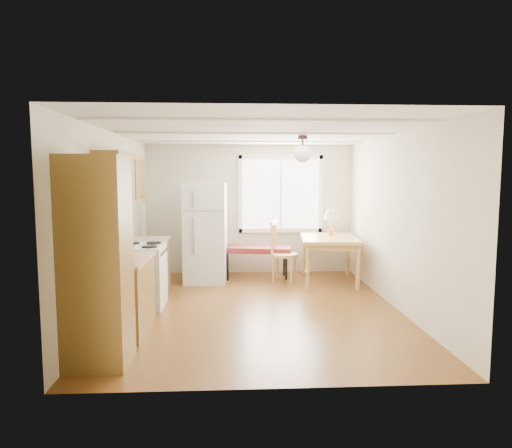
{
  "coord_description": "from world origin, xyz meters",
  "views": [
    {
      "loc": [
        -0.36,
        -6.39,
        1.9
      ],
      "look_at": [
        0.02,
        0.7,
        1.15
      ],
      "focal_mm": 32.0,
      "sensor_mm": 36.0,
      "label": 1
    }
  ],
  "objects": [
    {
      "name": "room_shell",
      "position": [
        0.0,
        0.0,
        1.25
      ],
      "size": [
        4.6,
        5.6,
        2.62
      ],
      "color": "#4D2B0F",
      "rests_on": "ground"
    },
    {
      "name": "dining_table",
      "position": [
        1.38,
        1.6,
        0.71
      ],
      "size": [
        1.11,
        1.4,
        0.82
      ],
      "rotation": [
        0.0,
        0.0,
        -0.11
      ],
      "color": "#B68A46",
      "rests_on": "ground"
    },
    {
      "name": "window_unit",
      "position": [
        0.6,
        2.47,
        1.55
      ],
      "size": [
        1.64,
        0.05,
        1.51
      ],
      "color": "white",
      "rests_on": "room_shell"
    },
    {
      "name": "table_lamp",
      "position": [
        1.46,
        1.82,
        1.16
      ],
      "size": [
        0.27,
        0.27,
        0.48
      ],
      "rotation": [
        0.0,
        0.0,
        -0.12
      ],
      "color": "#CD8B41",
      "rests_on": "dining_table"
    },
    {
      "name": "kitchen_run",
      "position": [
        -1.72,
        -0.63,
        0.84
      ],
      "size": [
        0.65,
        3.4,
        2.2
      ],
      "color": "brown",
      "rests_on": "ground"
    },
    {
      "name": "refrigerator",
      "position": [
        -0.83,
        1.76,
        0.89
      ],
      "size": [
        0.77,
        0.78,
        1.78
      ],
      "rotation": [
        0.0,
        0.0,
        -0.05
      ],
      "color": "silver",
      "rests_on": "ground"
    },
    {
      "name": "bench",
      "position": [
        0.1,
        1.97,
        0.53
      ],
      "size": [
        1.34,
        0.67,
        0.59
      ],
      "rotation": [
        0.0,
        0.0,
        -0.16
      ],
      "color": "maroon",
      "rests_on": "ground"
    },
    {
      "name": "kettle",
      "position": [
        -1.74,
        -0.93,
        0.99
      ],
      "size": [
        0.12,
        0.12,
        0.22
      ],
      "color": "red",
      "rests_on": "kitchen_run"
    },
    {
      "name": "chair",
      "position": [
        0.48,
        1.68,
        0.63
      ],
      "size": [
        0.52,
        0.52,
        1.09
      ],
      "rotation": [
        0.0,
        0.0,
        -0.32
      ],
      "color": "#B68A46",
      "rests_on": "ground"
    },
    {
      "name": "pendant_light",
      "position": [
        0.7,
        0.4,
        2.24
      ],
      "size": [
        0.26,
        0.26,
        0.4
      ],
      "color": "#301C15",
      "rests_on": "room_shell"
    },
    {
      "name": "coffee_maker",
      "position": [
        -1.72,
        -1.28,
        1.03
      ],
      "size": [
        0.23,
        0.27,
        0.35
      ],
      "rotation": [
        0.0,
        0.0,
        0.25
      ],
      "color": "black",
      "rests_on": "kitchen_run"
    }
  ]
}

